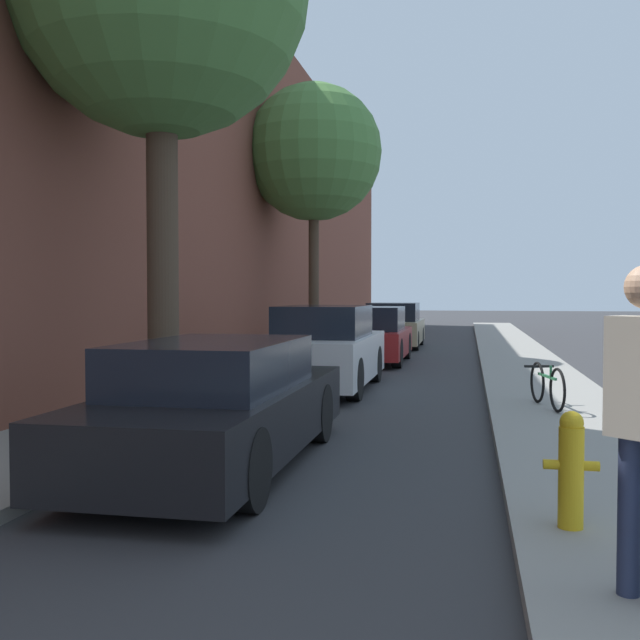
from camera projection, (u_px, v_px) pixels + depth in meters
name	position (u px, v px, depth m)	size (l,w,h in m)	color
ground_plane	(394.00, 373.00, 16.26)	(120.00, 120.00, 0.00)	#333335
sidewalk_left	(268.00, 368.00, 16.83)	(2.00, 52.00, 0.12)	gray
sidewalk_right	(530.00, 373.00, 15.69)	(2.00, 52.00, 0.12)	gray
building_facade_left	(211.00, 167.00, 16.93)	(0.70, 52.00, 9.35)	brown
parked_car_black	(219.00, 406.00, 7.45)	(1.68, 4.62, 1.30)	black
parked_car_white	(326.00, 350.00, 13.48)	(1.69, 4.28, 1.55)	black
parked_car_red	(373.00, 336.00, 18.69)	(1.70, 4.05, 1.43)	black
parked_car_champagne	(394.00, 327.00, 24.05)	(1.78, 3.95, 1.46)	black
street_tree_far	(314.00, 153.00, 19.86)	(3.69, 3.69, 7.31)	#4C3A2B
fire_hydrant	(571.00, 468.00, 5.17)	(0.38, 0.18, 0.83)	gold
bicycle	(547.00, 385.00, 10.64)	(0.48, 1.50, 0.62)	black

